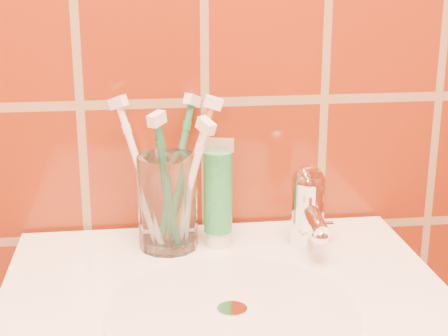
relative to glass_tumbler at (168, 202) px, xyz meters
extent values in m
cylinder|color=silver|center=(0.06, -0.20, -0.07)|extent=(0.30, 0.30, 0.00)
cylinder|color=white|center=(0.06, -0.20, -0.06)|extent=(0.04, 0.04, 0.00)
cylinder|color=white|center=(0.00, 0.00, 0.00)|extent=(0.09, 0.09, 0.14)
cylinder|color=white|center=(0.07, -0.01, -0.06)|extent=(0.03, 0.03, 0.02)
cylinder|color=#1C7838|center=(0.07, -0.01, 0.01)|extent=(0.04, 0.04, 0.12)
cube|color=beige|center=(0.07, -0.01, 0.08)|extent=(0.04, 0.01, 0.02)
cylinder|color=white|center=(0.20, -0.02, -0.02)|extent=(0.05, 0.05, 0.09)
sphere|color=white|center=(0.20, -0.02, 0.03)|extent=(0.05, 0.05, 0.05)
cylinder|color=white|center=(0.20, -0.06, -0.01)|extent=(0.02, 0.09, 0.03)
cube|color=white|center=(0.20, -0.03, 0.05)|extent=(0.02, 0.06, 0.01)
camera|label=1|loc=(-0.04, -0.91, 0.33)|focal=55.00mm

